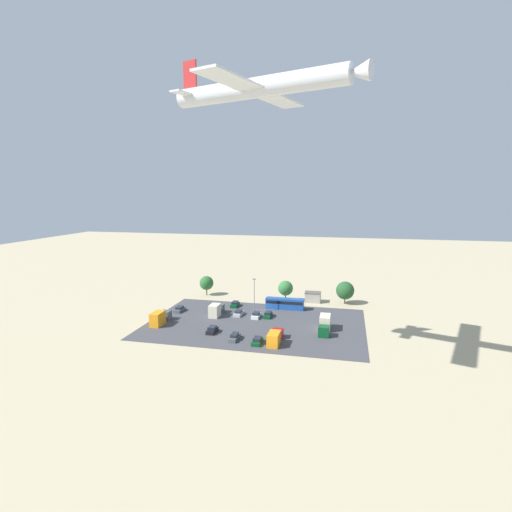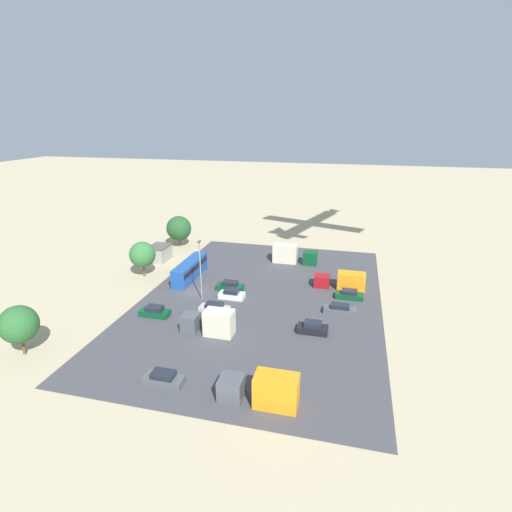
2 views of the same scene
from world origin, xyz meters
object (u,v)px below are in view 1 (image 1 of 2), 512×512
Objects in this scene: shed_building at (313,297)px; airplane at (262,87)px; bus at (285,303)px; parked_car_6 at (257,341)px; parked_car_3 at (180,309)px; parked_car_4 at (256,315)px; parked_car_5 at (212,330)px; parked_truck_3 at (216,310)px; parked_car_1 at (235,304)px; parked_car_7 at (239,313)px; parked_car_2 at (268,315)px; parked_truck_2 at (275,337)px; parked_truck_0 at (160,318)px; parked_truck_1 at (325,325)px; parked_car_0 at (235,337)px.

airplane is at bearing 85.19° from shed_building.
parked_car_6 is (1.88, 28.24, -1.12)m from bus.
parked_car_4 is (-22.70, 0.76, 0.02)m from parked_car_3.
parked_car_6 is at bearing -146.87° from airplane.
parked_truck_3 is (3.46, -13.28, 0.91)m from parked_car_5.
parked_car_1 reaches higher than parked_car_6.
parked_car_5 is (-0.79, 23.03, 0.01)m from parked_car_1.
parked_car_5 is at bearing 80.43° from parked_car_7.
parked_car_1 is 12.54m from parked_car_4.
bus is 30.45m from parked_car_3.
parked_car_2 is at bearing 94.13° from parked_car_6.
parked_car_1 is 0.13× the size of airplane.
parked_car_4 is at bearing 55.10° from shed_building.
bus is 27.62m from parked_car_5.
shed_building is 0.59× the size of parked_truck_2.
shed_building is 21.20m from parked_car_2.
parked_truck_0 reaches higher than parked_car_4.
bus is 2.70× the size of parked_car_5.
parked_truck_1 reaches higher than parked_car_2.
parked_car_4 reaches higher than parked_car_6.
parked_car_3 is at bearing 173.26° from parked_truck_3.
airplane is (-6.01, 36.31, 49.98)m from parked_car_2.
bus reaches higher than parked_car_7.
shed_building is 23.89m from parked_car_4.
airplane is (-20.30, 34.47, 49.06)m from parked_truck_3.
parked_car_5 is 0.49× the size of parked_truck_2.
parked_truck_2 is at bearing -40.37° from parked_truck_3.
parked_car_7 is 63.35m from airplane.
parked_truck_1 is at bearing 38.97° from parked_car_6.
parked_truck_1 is (-18.78, 6.82, 1.02)m from parked_car_4.
parked_car_0 is 7.37m from parked_car_5.
parked_truck_3 reaches higher than parked_car_1.
airplane is at bearing -68.27° from parked_car_1.
parked_car_0 is 18.92m from parked_car_2.
parked_car_2 is 3.29m from parked_car_4.
parked_car_4 is 11.30m from parked_truck_3.
shed_building is 39.74m from parked_car_5.
bus is at bearing -158.82° from airplane.
parked_car_6 is at bearing 167.95° from parked_car_0.
shed_building is 47.59m from parked_truck_0.
parked_car_0 is 28.02m from parked_car_3.
shed_building is 0.45× the size of bus.
parked_car_6 is (-1.42, 19.64, -0.04)m from parked_car_2.
parked_car_2 is 19.18m from parked_truck_2.
parked_car_7 is at bearing -52.88° from bus.
parked_truck_3 is (30.02, -6.22, -0.08)m from parked_truck_1.
airplane is (-17.63, 44.22, 49.98)m from parked_car_1.
shed_building is at bearing 27.36° from parked_car_3.
parked_car_4 is (6.34, 9.84, -1.09)m from bus.
parked_car_6 is 0.50× the size of parked_truck_1.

